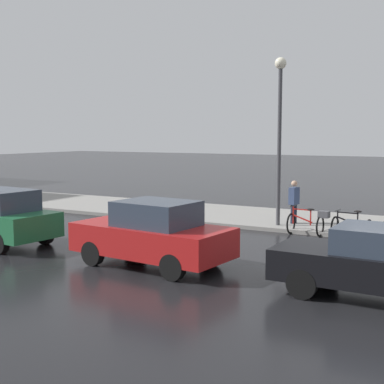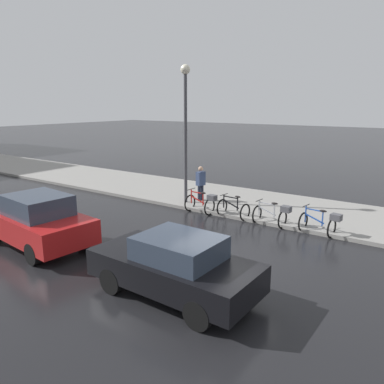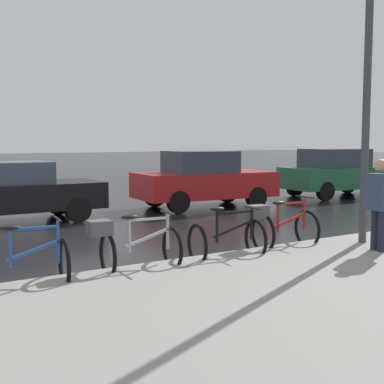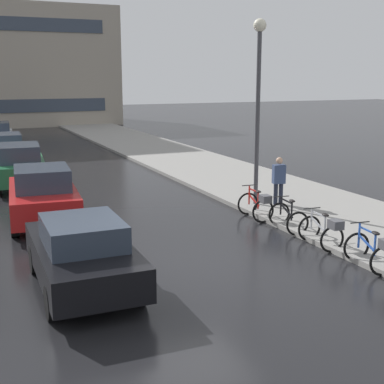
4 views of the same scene
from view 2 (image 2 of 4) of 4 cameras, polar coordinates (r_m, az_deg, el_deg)
The scene contains 10 objects.
ground_plane at distance 11.20m, azimuth 5.33°, elevation -10.24°, with size 140.00×140.00×0.00m, color black.
sidewalk_kerb at distance 21.63m, azimuth -10.08°, elevation 1.39°, with size 4.80×60.00×0.14m, color gray.
bicycle_nearest at distance 13.69m, azimuth 19.13°, elevation -4.36°, with size 0.84×1.42×0.98m.
bicycle_second at distance 14.20m, azimuth 12.31°, elevation -3.30°, with size 0.78×1.41×0.92m.
bicycle_third at distance 15.01m, azimuth 6.30°, elevation -2.53°, with size 0.82×1.25×0.94m.
bicycle_farthest at distance 15.46m, azimuth 1.59°, elevation -1.61°, with size 0.79×1.38×0.98m.
car_black at distance 8.94m, azimuth -2.59°, elevation -11.15°, with size 1.91×4.13×1.50m.
car_red at distance 12.88m, azimuth -22.50°, elevation -4.08°, with size 2.27×4.32×1.70m.
pedestrian at distance 17.02m, azimuth 1.33°, elevation 1.45°, with size 0.44×0.32×1.71m.
streetlamp at distance 16.35m, azimuth -1.00°, elevation 11.71°, with size 0.41×0.41×6.06m.
Camera 2 is at (-8.99, -4.97, 4.46)m, focal length 35.00 mm.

